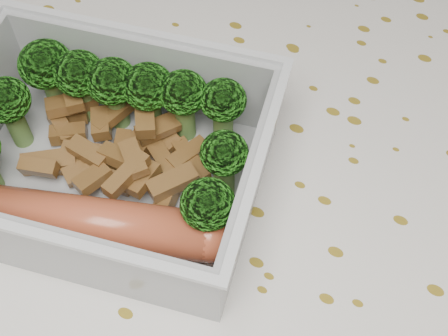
% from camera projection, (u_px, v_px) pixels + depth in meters
% --- Properties ---
extents(dining_table, '(1.40, 0.90, 0.75)m').
position_uv_depth(dining_table, '(218.00, 251.00, 0.46)').
color(dining_table, brown).
rests_on(dining_table, ground).
extents(tablecloth, '(1.46, 0.96, 0.19)m').
position_uv_depth(tablecloth, '(217.00, 219.00, 0.41)').
color(tablecloth, white).
rests_on(tablecloth, dining_table).
extents(lunch_container, '(0.21, 0.18, 0.06)m').
position_uv_depth(lunch_container, '(108.00, 164.00, 0.37)').
color(lunch_container, '#BABEC2').
rests_on(lunch_container, tablecloth).
extents(broccoli_florets, '(0.17, 0.12, 0.05)m').
position_uv_depth(broccoli_florets, '(113.00, 110.00, 0.36)').
color(broccoli_florets, '#608C3F').
rests_on(broccoli_florets, lunch_container).
extents(meat_pile, '(0.12, 0.08, 0.03)m').
position_uv_depth(meat_pile, '(117.00, 150.00, 0.38)').
color(meat_pile, olive).
rests_on(meat_pile, lunch_container).
extents(sausage, '(0.15, 0.07, 0.03)m').
position_uv_depth(sausage, '(89.00, 222.00, 0.34)').
color(sausage, '#B74E2E').
rests_on(sausage, lunch_container).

